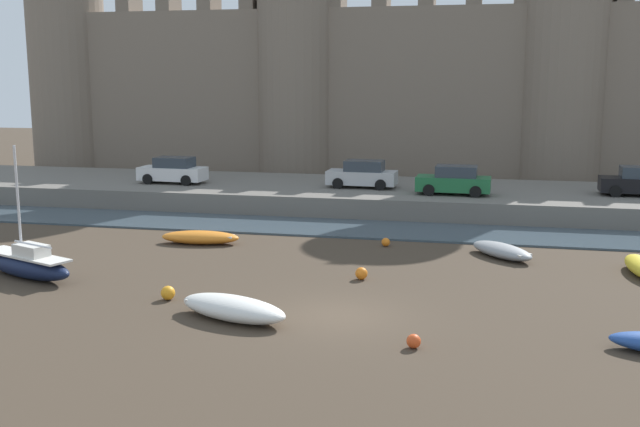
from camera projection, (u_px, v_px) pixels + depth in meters
name	position (u px, v px, depth m)	size (l,w,h in m)	color
ground_plane	(339.00, 316.00, 24.43)	(160.00, 160.00, 0.00)	#423528
water_channel	(392.00, 230.00, 37.83)	(80.00, 4.50, 0.10)	#3D4C56
quay_road	(407.00, 197.00, 44.70)	(69.61, 10.00, 1.20)	#666059
castle	(425.00, 68.00, 54.47)	(64.41, 6.80, 22.25)	#7A6B5B
rowboat_near_channel_left	(233.00, 308.00, 23.97)	(4.22, 2.66, 0.76)	silver
sailboat_near_channel_right	(27.00, 264.00, 29.00)	(5.05, 2.92, 5.14)	#141E3D
rowboat_midflat_left	(200.00, 237.00, 34.94)	(3.78, 1.61, 0.62)	orange
rowboat_foreground_centre	(502.00, 250.00, 32.27)	(3.20, 3.38, 0.61)	gray
mooring_buoy_off_centre	(386.00, 242.00, 34.43)	(0.40, 0.40, 0.40)	orange
mooring_buoy_near_shore	(168.00, 293.00, 26.14)	(0.50, 0.50, 0.50)	orange
mooring_buoy_near_channel	(361.00, 273.00, 28.77)	(0.48, 0.48, 0.48)	orange
mooring_buoy_mid_mud	(414.00, 341.00, 21.47)	(0.42, 0.42, 0.42)	#E04C1E
car_quay_east	(639.00, 182.00, 41.34)	(4.15, 1.98, 1.62)	black
car_quay_centre_east	(362.00, 175.00, 44.44)	(4.15, 1.98, 1.62)	#B2B5B7
car_quay_west	(173.00, 171.00, 46.29)	(4.15, 1.98, 1.62)	silver
car_quay_centre_west	(454.00, 181.00, 41.82)	(4.15, 1.98, 1.62)	#1E6638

